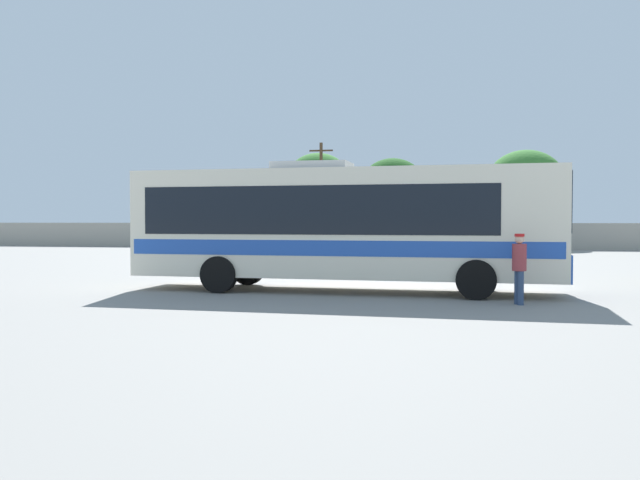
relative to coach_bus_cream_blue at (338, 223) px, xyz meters
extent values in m
plane|color=gray|center=(1.40, 10.81, -1.98)|extent=(300.00, 300.00, 0.00)
cube|color=#9E998C|center=(1.40, 29.53, -1.06)|extent=(80.00, 0.30, 1.86)
cube|color=silver|center=(0.14, -0.01, -0.02)|extent=(12.19, 3.08, 3.04)
cube|color=black|center=(-0.47, 0.02, 0.34)|extent=(10.02, 3.01, 1.34)
cube|color=#2351B2|center=(0.14, -0.01, -0.69)|extent=(11.95, 3.09, 0.43)
cube|color=#19212D|center=(6.19, -0.27, 0.53)|extent=(0.14, 2.29, 1.58)
cube|color=#2351B2|center=(6.20, -0.27, -1.18)|extent=(0.17, 2.50, 0.73)
cube|color=#B2B2B2|center=(-0.77, 0.03, 1.62)|extent=(2.26, 1.50, 0.24)
cylinder|color=black|center=(3.93, 1.05, -1.46)|extent=(1.05, 0.35, 1.04)
cylinder|color=black|center=(3.83, -1.39, -1.46)|extent=(1.05, 0.35, 1.04)
cylinder|color=black|center=(-3.13, 1.36, -1.46)|extent=(1.05, 0.35, 1.04)
cylinder|color=black|center=(-3.24, -1.08, -1.46)|extent=(1.05, 0.35, 1.04)
cylinder|color=#33476B|center=(4.78, -2.16, -1.57)|extent=(0.15, 0.15, 0.82)
cylinder|color=#33476B|center=(4.84, -2.30, -1.57)|extent=(0.15, 0.15, 0.82)
cylinder|color=#99383D|center=(4.81, -2.23, -0.83)|extent=(0.45, 0.45, 0.65)
sphere|color=beige|center=(4.81, -2.23, -0.40)|extent=(0.22, 0.22, 0.22)
cylinder|color=red|center=(4.81, -2.23, -0.29)|extent=(0.23, 0.23, 0.07)
cube|color=slate|center=(-13.86, 26.63, -1.33)|extent=(4.56, 2.08, 0.67)
cube|color=black|center=(-13.64, 26.64, -0.72)|extent=(2.55, 1.81, 0.55)
cylinder|color=black|center=(-15.18, 25.66, -1.66)|extent=(0.65, 0.26, 0.64)
cylinder|color=black|center=(-15.30, 27.42, -1.66)|extent=(0.65, 0.26, 0.64)
cylinder|color=black|center=(-12.43, 25.84, -1.66)|extent=(0.65, 0.26, 0.64)
cylinder|color=black|center=(-12.54, 27.60, -1.66)|extent=(0.65, 0.26, 0.64)
cube|color=maroon|center=(-8.31, 26.11, -1.34)|extent=(4.25, 1.97, 0.65)
cube|color=black|center=(-8.52, 26.12, -0.74)|extent=(2.36, 1.75, 0.53)
cylinder|color=black|center=(-6.98, 26.94, -1.66)|extent=(0.65, 0.25, 0.64)
cylinder|color=black|center=(-7.05, 25.17, -1.66)|extent=(0.65, 0.25, 0.64)
cylinder|color=black|center=(-9.57, 27.04, -1.66)|extent=(0.65, 0.25, 0.64)
cylinder|color=black|center=(-9.64, 25.28, -1.66)|extent=(0.65, 0.25, 0.64)
cube|color=#B7BABF|center=(-2.31, 26.11, -1.33)|extent=(4.64, 2.08, 0.66)
cube|color=black|center=(-2.53, 26.12, -0.73)|extent=(2.59, 1.81, 0.54)
cylinder|color=black|center=(-0.85, 26.90, -1.66)|extent=(0.65, 0.26, 0.64)
cylinder|color=black|center=(-0.96, 25.14, -1.66)|extent=(0.65, 0.26, 0.64)
cylinder|color=black|center=(-3.66, 27.07, -1.66)|extent=(0.65, 0.26, 0.64)
cylinder|color=black|center=(-3.77, 25.31, -1.66)|extent=(0.65, 0.26, 0.64)
cube|color=navy|center=(4.92, 25.49, -1.36)|extent=(4.53, 2.18, 0.62)
cube|color=black|center=(4.70, 25.51, -0.80)|extent=(2.55, 1.86, 0.50)
cylinder|color=black|center=(6.35, 26.25, -1.66)|extent=(0.66, 0.27, 0.64)
cylinder|color=black|center=(6.20, 24.49, -1.66)|extent=(0.66, 0.27, 0.64)
cylinder|color=black|center=(3.64, 26.49, -1.66)|extent=(0.66, 0.27, 0.64)
cylinder|color=black|center=(3.49, 24.73, -1.66)|extent=(0.66, 0.27, 0.64)
cylinder|color=#4C3823|center=(-6.49, 31.23, 1.99)|extent=(0.24, 0.24, 7.95)
cube|color=#473321|center=(-6.49, 31.23, 5.37)|extent=(1.80, 0.13, 0.12)
cylinder|color=brown|center=(-7.76, 36.49, -0.22)|extent=(0.32, 0.32, 3.53)
ellipsoid|color=#38752D|center=(-7.76, 36.49, 3.43)|extent=(5.40, 5.40, 4.59)
cylinder|color=brown|center=(-1.46, 36.12, -0.47)|extent=(0.32, 0.32, 3.02)
ellipsoid|color=#23561E|center=(-1.46, 36.12, 2.89)|extent=(5.30, 5.30, 4.50)
cylinder|color=brown|center=(8.68, 33.00, -0.55)|extent=(0.32, 0.32, 2.87)
ellipsoid|color=#38752D|center=(8.68, 33.00, 2.88)|extent=(5.70, 5.70, 4.85)
camera|label=1|loc=(3.15, -19.08, 0.06)|focal=37.70mm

